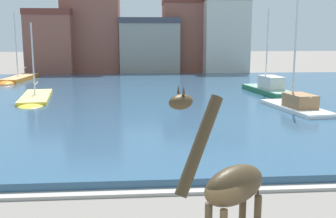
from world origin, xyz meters
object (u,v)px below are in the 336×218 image
Objects in this scene: giraffe_statue at (230,191)px; sailboat_green at (265,90)px; sailboat_white at (292,107)px; sailboat_yellow at (35,100)px; sailboat_orange at (18,80)px.

giraffe_statue is 29.31m from sailboat_green.
sailboat_green is 8.36m from sailboat_white.
sailboat_white reaches higher than sailboat_yellow.
sailboat_yellow is at bearing 163.27° from sailboat_white.
sailboat_yellow is 15.62m from sailboat_orange.
sailboat_green is (19.70, 2.64, 0.30)m from sailboat_yellow.
sailboat_green is at bearing 7.63° from sailboat_yellow.
giraffe_statue is at bearing -68.85° from sailboat_orange.
sailboat_green is at bearing 84.38° from sailboat_white.
giraffe_statue is 0.52× the size of sailboat_green.
giraffe_statue is 21.32m from sailboat_white.
sailboat_orange is 31.70m from sailboat_white.
sailboat_yellow is (-9.84, 24.91, -1.95)m from giraffe_statue.
sailboat_yellow is 19.72m from sailboat_white.
sailboat_yellow is at bearing -69.57° from sailboat_orange.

